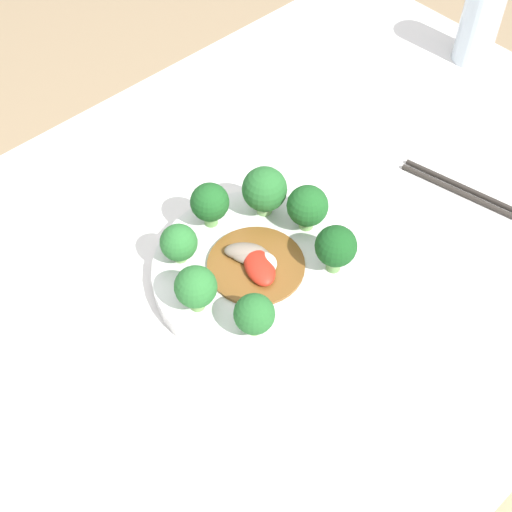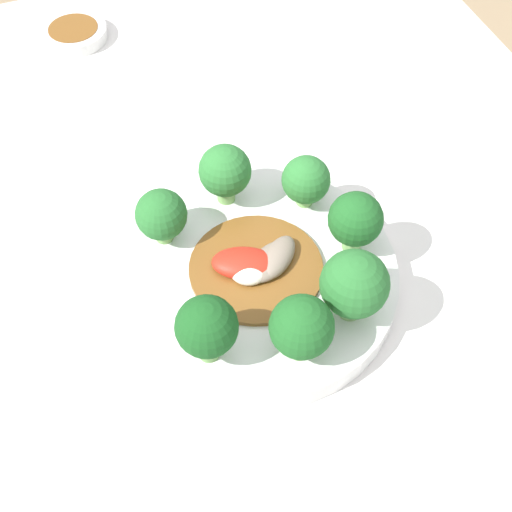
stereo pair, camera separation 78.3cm
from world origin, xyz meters
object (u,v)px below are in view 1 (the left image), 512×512
at_px(plate, 256,272).
at_px(broccoli_southwest, 265,190).
at_px(broccoli_south, 210,203).
at_px(stirfry_center, 255,262).
at_px(broccoli_northwest, 336,247).
at_px(broccoli_southeast, 179,243).
at_px(chopsticks, 474,195).
at_px(broccoli_northeast, 254,314).
at_px(broccoli_west, 307,206).
at_px(drinking_glass, 479,24).
at_px(broccoli_east, 196,287).

relative_size(plate, broccoli_southwest, 3.67).
height_order(broccoli_south, stirfry_center, broccoli_south).
xyz_separation_m(broccoli_northwest, broccoli_southwest, (-0.00, -0.13, -0.00)).
distance_m(broccoli_south, broccoli_southeast, 0.07).
bearing_deg(broccoli_southwest, plate, 40.76).
bearing_deg(chopsticks, broccoli_northeast, -4.97).
relative_size(broccoli_west, broccoli_south, 1.01).
relative_size(plate, chopsticks, 1.22).
relative_size(broccoli_west, broccoli_northwest, 0.96).
xyz_separation_m(drinking_glass, chopsticks, (0.25, 0.19, -0.06)).
height_order(broccoli_northeast, stirfry_center, broccoli_northeast).
height_order(broccoli_northwest, stirfry_center, broccoli_northwest).
height_order(broccoli_northeast, broccoli_southwest, broccoli_southwest).
bearing_deg(broccoli_southwest, broccoli_southeast, -5.20).
relative_size(broccoli_west, broccoli_southeast, 1.20).
relative_size(broccoli_northeast, broccoli_south, 0.88).
bearing_deg(broccoli_southeast, plate, 130.09).
xyz_separation_m(broccoli_west, broccoli_northwest, (0.02, 0.07, 0.00)).
xyz_separation_m(broccoli_southeast, stirfry_center, (-0.06, 0.07, -0.02)).
distance_m(broccoli_northeast, chopsticks, 0.38).
bearing_deg(broccoli_northwest, drinking_glass, -162.15).
bearing_deg(broccoli_east, plate, 178.49).
distance_m(plate, broccoli_west, 0.10).
bearing_deg(broccoli_east, broccoli_south, -137.19).
bearing_deg(plate, broccoli_northeast, 46.34).
xyz_separation_m(plate, broccoli_east, (0.09, -0.00, 0.05)).
bearing_deg(broccoli_northeast, stirfry_center, -133.14).
bearing_deg(broccoli_west, broccoli_southeast, -23.84).
xyz_separation_m(broccoli_northeast, broccoli_southeast, (-0.00, -0.14, -0.00)).
bearing_deg(drinking_glass, broccoli_southwest, 3.96).
xyz_separation_m(broccoli_southwest, broccoli_southeast, (0.13, -0.01, -0.01)).
bearing_deg(broccoli_south, broccoli_northeast, 66.38).
bearing_deg(plate, broccoli_west, -176.99).
relative_size(broccoli_east, stirfry_center, 0.53).
distance_m(broccoli_northeast, broccoli_south, 0.17).
bearing_deg(broccoli_southwest, stirfry_center, 40.16).
bearing_deg(broccoli_northeast, broccoli_southwest, -136.44).
bearing_deg(stirfry_center, broccoli_southeast, -49.31).
distance_m(broccoli_south, drinking_glass, 0.56).
relative_size(broccoli_southeast, chopsticks, 0.26).
bearing_deg(broccoli_west, stirfry_center, 2.16).
xyz_separation_m(plate, stirfry_center, (-0.00, -0.00, 0.02)).
height_order(broccoli_south, broccoli_east, same).
bearing_deg(broccoli_east, broccoli_northwest, 156.75).
xyz_separation_m(broccoli_southwest, broccoli_east, (0.16, 0.06, -0.00)).
xyz_separation_m(plate, drinking_glass, (-0.56, -0.09, 0.05)).
bearing_deg(stirfry_center, broccoli_south, -93.29).
height_order(broccoli_northeast, drinking_glass, drinking_glass).
distance_m(broccoli_southeast, drinking_glass, 0.62).
distance_m(plate, broccoli_southwest, 0.11).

